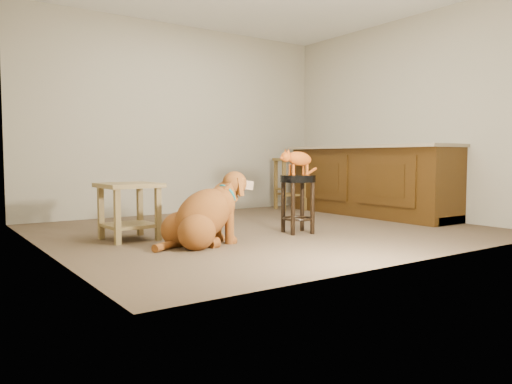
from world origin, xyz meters
TOP-DOWN VIEW (x-y plane):
  - floor at (0.00, 0.00)m, footprint 4.50×4.00m
  - room_shell at (0.00, 0.00)m, footprint 4.54×4.04m
  - cabinet_run at (1.94, 0.30)m, footprint 0.70×2.56m
  - padded_stool at (0.13, -0.39)m, footprint 0.37×0.37m
  - wood_stool at (1.51, 1.45)m, footprint 0.52×0.52m
  - side_table at (-1.45, 0.19)m, footprint 0.55×0.55m
  - golden_retriever at (-1.01, -0.48)m, footprint 1.10×0.58m
  - tabby_kitten at (0.12, -0.39)m, footprint 0.48×0.19m

SIDE VIEW (x-z plane):
  - floor at x=0.00m, z-range -0.01..0.01m
  - golden_retriever at x=-1.01m, z-range -0.09..0.61m
  - side_table at x=-1.45m, z-range 0.09..0.63m
  - wood_stool at x=1.51m, z-range 0.02..0.79m
  - padded_stool at x=0.13m, z-range 0.13..0.73m
  - cabinet_run at x=1.94m, z-range -0.03..0.91m
  - tabby_kitten at x=0.12m, z-range 0.61..0.91m
  - room_shell at x=0.00m, z-range 0.37..2.99m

